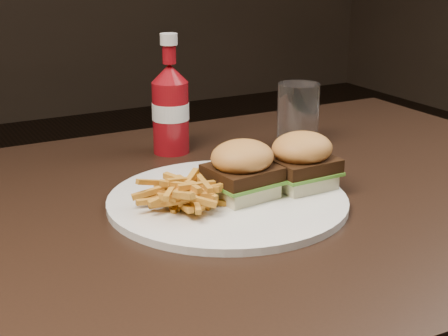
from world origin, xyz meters
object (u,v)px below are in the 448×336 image
ketchup_bottle (171,118)px  tumbler (298,116)px  plate (227,201)px  dining_table (228,211)px

ketchup_bottle → tumbler: ketchup_bottle is taller
ketchup_bottle → plate: bearing=-97.0°
plate → tumbler: tumbler is taller
dining_table → tumbler: size_ratio=10.64×
dining_table → ketchup_bottle: ketchup_bottle is taller
plate → ketchup_bottle: size_ratio=2.69×
dining_table → ketchup_bottle: bearing=85.2°
plate → dining_table: bearing=60.5°
ketchup_bottle → dining_table: bearing=-94.8°
dining_table → tumbler: bearing=35.8°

